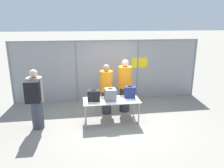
% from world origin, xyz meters
% --- Properties ---
extents(ground_plane, '(120.00, 120.00, 0.00)m').
position_xyz_m(ground_plane, '(0.00, 0.00, 0.00)').
color(ground_plane, gray).
extents(fence_section, '(7.19, 0.07, 2.34)m').
position_xyz_m(fence_section, '(0.01, 1.99, 1.22)').
color(fence_section, gray).
rests_on(fence_section, ground_plane).
extents(inspection_table, '(1.69, 0.74, 0.73)m').
position_xyz_m(inspection_table, '(-0.16, -0.05, 0.67)').
color(inspection_table, silver).
rests_on(inspection_table, ground_plane).
extents(suitcase_black, '(0.39, 0.27, 0.35)m').
position_xyz_m(suitcase_black, '(-0.68, -0.05, 0.89)').
color(suitcase_black, black).
rests_on(suitcase_black, inspection_table).
extents(suitcase_grey, '(0.33, 0.36, 0.37)m').
position_xyz_m(suitcase_grey, '(-0.19, -0.06, 0.90)').
color(suitcase_grey, slate).
rests_on(suitcase_grey, inspection_table).
extents(suitcase_navy, '(0.35, 0.25, 0.38)m').
position_xyz_m(suitcase_navy, '(0.44, 0.06, 0.91)').
color(suitcase_navy, navy).
rests_on(suitcase_navy, inspection_table).
extents(traveler_hooded, '(0.43, 0.67, 1.75)m').
position_xyz_m(traveler_hooded, '(-2.32, -0.17, 0.96)').
color(traveler_hooded, '#383D4C').
rests_on(traveler_hooded, ground_plane).
extents(security_worker_near, '(0.42, 0.42, 1.68)m').
position_xyz_m(security_worker_near, '(-0.22, 0.66, 0.87)').
color(security_worker_near, '#2D2D33').
rests_on(security_worker_near, ground_plane).
extents(security_worker_far, '(0.45, 0.45, 1.81)m').
position_xyz_m(security_worker_far, '(0.42, 0.75, 0.93)').
color(security_worker_far, '#2D2D33').
rests_on(security_worker_far, ground_plane).
extents(utility_trailer, '(3.79, 2.11, 0.68)m').
position_xyz_m(utility_trailer, '(2.36, 3.61, 0.41)').
color(utility_trailer, silver).
rests_on(utility_trailer, ground_plane).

